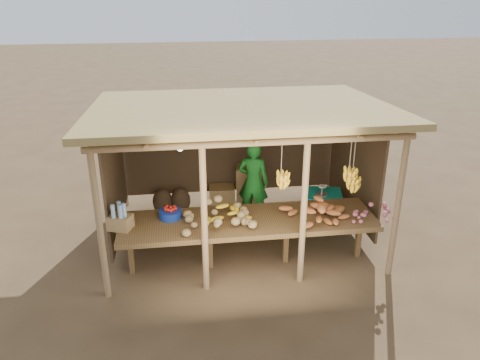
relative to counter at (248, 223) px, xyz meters
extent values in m
plane|color=brown|center=(0.00, 0.95, -0.74)|extent=(60.00, 60.00, 0.00)
cylinder|color=#9A784F|center=(-2.10, -0.55, 0.36)|extent=(0.09, 0.09, 2.20)
cylinder|color=#9A784F|center=(2.10, -0.55, 0.36)|extent=(0.09, 0.09, 2.20)
cylinder|color=#9A784F|center=(-2.10, 2.45, 0.36)|extent=(0.09, 0.09, 2.20)
cylinder|color=#9A784F|center=(2.10, 2.45, 0.36)|extent=(0.09, 0.09, 2.20)
cylinder|color=#9A784F|center=(-0.70, -0.55, 0.36)|extent=(0.09, 0.09, 2.20)
cylinder|color=#9A784F|center=(0.70, -0.55, 0.36)|extent=(0.09, 0.09, 2.20)
cylinder|color=#9A784F|center=(0.00, -0.55, 1.46)|extent=(4.40, 0.09, 0.09)
cylinder|color=#9A784F|center=(0.00, 2.45, 1.46)|extent=(4.40, 0.09, 0.09)
cube|color=#A28A4C|center=(0.00, 0.95, 1.55)|extent=(4.70, 3.50, 0.28)
cube|color=#4D3923|center=(0.00, 2.43, 0.47)|extent=(4.20, 0.04, 1.98)
cube|color=#4D3923|center=(-2.08, 1.15, 0.47)|extent=(0.04, 2.40, 1.98)
cube|color=#4D3923|center=(2.08, 1.15, 0.47)|extent=(0.04, 2.40, 1.98)
cube|color=brown|center=(0.00, 0.00, 0.02)|extent=(3.90, 1.05, 0.08)
cube|color=brown|center=(-1.80, 0.00, -0.38)|extent=(0.08, 0.08, 0.72)
cube|color=brown|center=(-0.60, 0.00, -0.38)|extent=(0.08, 0.08, 0.72)
cube|color=brown|center=(0.60, 0.00, -0.38)|extent=(0.08, 0.08, 0.72)
cube|color=brown|center=(1.80, 0.00, -0.38)|extent=(0.08, 0.08, 0.72)
cylinder|color=navy|center=(-1.18, 0.21, 0.12)|extent=(0.35, 0.35, 0.12)
cube|color=#9B7745|center=(-1.90, -0.04, 0.16)|extent=(0.40, 0.36, 0.21)
imported|color=#1A7521|center=(0.31, 1.46, 0.04)|extent=(0.66, 0.56, 1.56)
cube|color=brown|center=(1.54, 1.15, -0.45)|extent=(0.72, 0.65, 0.57)
cube|color=#0D988D|center=(1.54, 1.15, -0.14)|extent=(0.80, 0.73, 0.06)
cube|color=#9B7745|center=(0.35, 2.15, -0.52)|extent=(0.55, 0.46, 0.40)
cube|color=#9B7745|center=(0.35, 2.15, -0.13)|extent=(0.55, 0.46, 0.40)
cube|color=#9B7745|center=(-0.20, 2.15, -0.52)|extent=(0.55, 0.46, 0.40)
ellipsoid|color=#4D3923|center=(-1.37, 2.12, -0.51)|extent=(0.39, 0.39, 0.52)
ellipsoid|color=#4D3923|center=(-1.02, 2.12, -0.51)|extent=(0.39, 0.39, 0.52)
camera|label=1|loc=(-0.99, -6.26, 3.38)|focal=35.00mm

